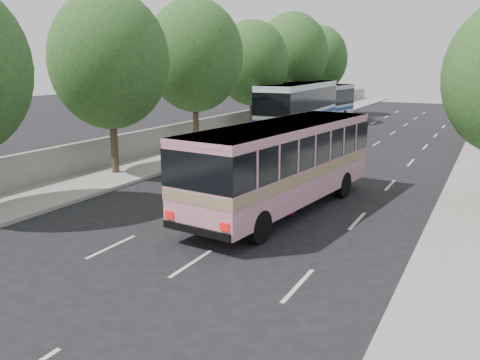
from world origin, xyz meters
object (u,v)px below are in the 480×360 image
Objects in this scene: pink_taxi at (284,185)px; tour_coach_front at (299,102)px; pink_bus at (283,157)px; white_pickup at (219,156)px; tour_coach_rear at (318,101)px.

tour_coach_front is (-7.01, 20.49, 1.56)m from pink_taxi.
pink_taxi is 0.35× the size of tour_coach_front.
pink_taxi is (-0.30, 0.91, -1.29)m from pink_bus.
tour_coach_front is (-1.51, 15.93, 1.61)m from white_pickup.
tour_coach_rear is (-1.80, 21.46, 1.31)m from white_pickup.
tour_coach_rear reaches higher than pink_bus.
tour_coach_rear is at bearing 102.74° from white_pickup.
pink_taxi is 27.05m from tour_coach_rear.
pink_bus is at bearing -35.35° from white_pickup.
pink_taxi is at bearing -67.51° from tour_coach_rear.
tour_coach_rear is (-7.30, 26.02, 1.26)m from pink_taxi.
pink_bus is at bearing -74.51° from pink_taxi.
white_pickup is at bearing -78.39° from tour_coach_rear.
tour_coach_rear is (-7.60, 26.92, -0.03)m from pink_bus.
tour_coach_front reaches higher than pink_taxi.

